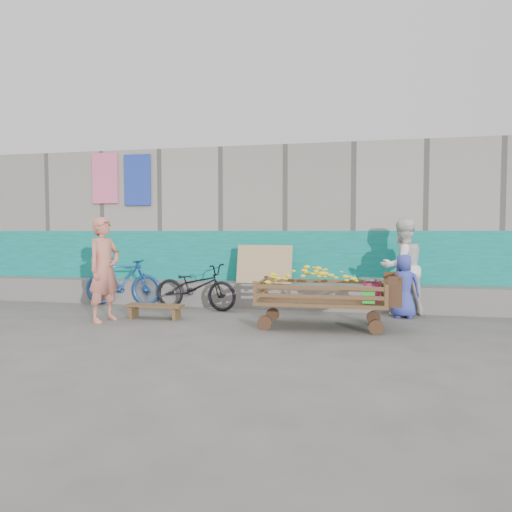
% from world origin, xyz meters
% --- Properties ---
extents(ground, '(80.00, 80.00, 0.00)m').
position_xyz_m(ground, '(0.00, 0.00, 0.00)').
color(ground, '#52514B').
rests_on(ground, ground).
extents(building_wall, '(12.00, 3.50, 3.00)m').
position_xyz_m(building_wall, '(-0.00, 4.05, 1.47)').
color(building_wall, gray).
rests_on(building_wall, ground).
extents(banana_cart, '(1.99, 0.91, 0.85)m').
position_xyz_m(banana_cart, '(1.36, 0.77, 0.57)').
color(banana_cart, brown).
rests_on(banana_cart, ground).
extents(bench, '(0.91, 0.27, 0.23)m').
position_xyz_m(bench, '(-1.23, 0.91, 0.17)').
color(bench, brown).
rests_on(bench, ground).
extents(vendor_man, '(0.54, 0.67, 1.61)m').
position_xyz_m(vendor_man, '(-1.90, 0.55, 0.80)').
color(vendor_man, '#C26E5A').
rests_on(vendor_man, ground).
extents(woman, '(0.98, 0.91, 1.60)m').
position_xyz_m(woman, '(2.65, 2.02, 0.80)').
color(woman, white).
rests_on(woman, ground).
extents(child, '(0.50, 0.33, 1.03)m').
position_xyz_m(child, '(2.65, 1.78, 0.51)').
color(child, '#3641A8').
rests_on(child, ground).
extents(bicycle_dark, '(1.62, 0.77, 0.82)m').
position_xyz_m(bicycle_dark, '(-0.87, 1.85, 0.41)').
color(bicycle_dark, black).
rests_on(bicycle_dark, ground).
extents(bicycle_blue, '(1.52, 0.50, 0.90)m').
position_xyz_m(bicycle_blue, '(-2.38, 2.05, 0.45)').
color(bicycle_blue, navy).
rests_on(bicycle_blue, ground).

